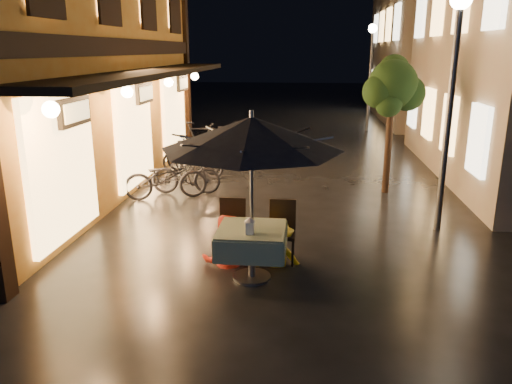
# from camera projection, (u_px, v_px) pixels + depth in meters

# --- Properties ---
(ground) EXTENTS (90.00, 90.00, 0.00)m
(ground) POSITION_uv_depth(u_px,v_px,m) (269.00, 267.00, 7.72)
(ground) COLOR black
(ground) RESTS_ON ground
(west_building) EXTENTS (5.90, 11.40, 7.40)m
(west_building) POSITION_uv_depth(u_px,v_px,m) (28.00, 28.00, 11.09)
(west_building) COLOR orange
(west_building) RESTS_ON ground
(east_building_far) EXTENTS (7.30, 10.30, 7.30)m
(east_building_far) POSITION_uv_depth(u_px,v_px,m) (460.00, 40.00, 23.19)
(east_building_far) COLOR #A8A087
(east_building_far) RESTS_ON ground
(street_tree) EXTENTS (1.43, 1.20, 3.15)m
(street_tree) POSITION_uv_depth(u_px,v_px,m) (393.00, 88.00, 11.14)
(street_tree) COLOR black
(street_tree) RESTS_ON ground
(streetlamp_near) EXTENTS (0.36, 0.36, 4.23)m
(streetlamp_near) POSITION_uv_depth(u_px,v_px,m) (454.00, 69.00, 8.54)
(streetlamp_near) COLOR #59595E
(streetlamp_near) RESTS_ON ground
(streetlamp_far) EXTENTS (0.36, 0.36, 4.23)m
(streetlamp_far) POSITION_uv_depth(u_px,v_px,m) (371.00, 58.00, 20.02)
(streetlamp_far) COLOR #59595E
(streetlamp_far) RESTS_ON ground
(cafe_table) EXTENTS (0.99, 0.99, 0.78)m
(cafe_table) POSITION_uv_depth(u_px,v_px,m) (252.00, 241.00, 7.19)
(cafe_table) COLOR #59595E
(cafe_table) RESTS_ON ground
(patio_umbrella) EXTENTS (2.53, 2.53, 2.46)m
(patio_umbrella) POSITION_uv_depth(u_px,v_px,m) (251.00, 133.00, 6.76)
(patio_umbrella) COLOR #59595E
(patio_umbrella) RESTS_ON ground
(cafe_chair_left) EXTENTS (0.42, 0.42, 0.97)m
(cafe_chair_left) POSITION_uv_depth(u_px,v_px,m) (232.00, 226.00, 7.95)
(cafe_chair_left) COLOR black
(cafe_chair_left) RESTS_ON ground
(cafe_chair_right) EXTENTS (0.42, 0.42, 0.97)m
(cafe_chair_right) POSITION_uv_depth(u_px,v_px,m) (282.00, 228.00, 7.87)
(cafe_chair_right) COLOR black
(cafe_chair_right) RESTS_ON ground
(table_lantern) EXTENTS (0.16, 0.16, 0.25)m
(table_lantern) POSITION_uv_depth(u_px,v_px,m) (250.00, 224.00, 6.89)
(table_lantern) COLOR white
(table_lantern) RESTS_ON cafe_table
(person_orange) EXTENTS (0.82, 0.68, 1.54)m
(person_orange) POSITION_uv_depth(u_px,v_px,m) (225.00, 216.00, 7.70)
(person_orange) COLOR red
(person_orange) RESTS_ON ground
(person_yellow) EXTENTS (0.98, 0.67, 1.40)m
(person_yellow) POSITION_uv_depth(u_px,v_px,m) (277.00, 222.00, 7.66)
(person_yellow) COLOR yellow
(person_yellow) RESTS_ON ground
(bicycle_0) EXTENTS (1.94, 1.21, 0.96)m
(bicycle_0) POSITION_uv_depth(u_px,v_px,m) (166.00, 178.00, 11.15)
(bicycle_0) COLOR black
(bicycle_0) RESTS_ON ground
(bicycle_1) EXTENTS (1.63, 0.55, 0.96)m
(bicycle_1) POSITION_uv_depth(u_px,v_px,m) (186.00, 174.00, 11.54)
(bicycle_1) COLOR black
(bicycle_1) RESTS_ON ground
(bicycle_2) EXTENTS (1.89, 1.06, 0.94)m
(bicycle_2) POSITION_uv_depth(u_px,v_px,m) (192.00, 159.00, 13.15)
(bicycle_2) COLOR black
(bicycle_2) RESTS_ON ground
(bicycle_3) EXTENTS (1.73, 0.85, 1.00)m
(bicycle_3) POSITION_uv_depth(u_px,v_px,m) (193.00, 154.00, 13.56)
(bicycle_3) COLOR black
(bicycle_3) RESTS_ON ground
(bicycle_4) EXTENTS (1.79, 0.77, 0.91)m
(bicycle_4) POSITION_uv_depth(u_px,v_px,m) (199.00, 145.00, 15.21)
(bicycle_4) COLOR black
(bicycle_4) RESTS_ON ground
(bicycle_5) EXTENTS (1.91, 0.77, 1.11)m
(bicycle_5) POSITION_uv_depth(u_px,v_px,m) (200.00, 140.00, 15.45)
(bicycle_5) COLOR black
(bicycle_5) RESTS_ON ground
(bicycle_6) EXTENTS (1.86, 1.26, 0.92)m
(bicycle_6) POSITION_uv_depth(u_px,v_px,m) (228.00, 133.00, 17.30)
(bicycle_6) COLOR black
(bicycle_6) RESTS_ON ground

